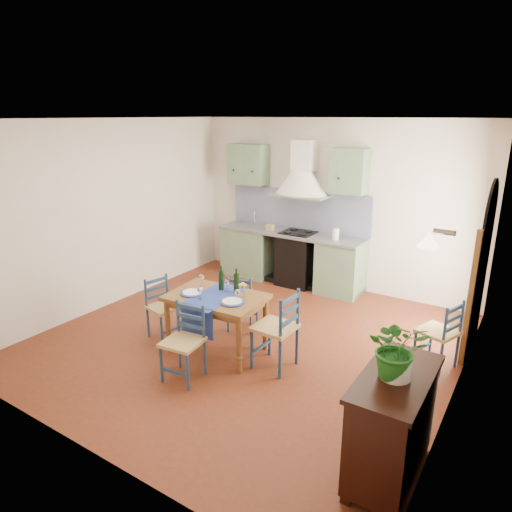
# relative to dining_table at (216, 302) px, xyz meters

# --- Properties ---
(floor) EXTENTS (5.00, 5.00, 0.00)m
(floor) POSITION_rel_dining_table_xyz_m (0.18, 0.45, -0.66)
(floor) COLOR #4C2510
(floor) RESTS_ON ground
(back_wall) EXTENTS (5.00, 0.96, 2.80)m
(back_wall) POSITION_rel_dining_table_xyz_m (-0.29, 2.74, 0.39)
(back_wall) COLOR beige
(back_wall) RESTS_ON ground
(right_wall) EXTENTS (0.26, 5.00, 2.80)m
(right_wall) POSITION_rel_dining_table_xyz_m (2.68, 0.73, 0.68)
(right_wall) COLOR beige
(right_wall) RESTS_ON ground
(left_wall) EXTENTS (0.04, 5.00, 2.80)m
(left_wall) POSITION_rel_dining_table_xyz_m (-2.32, 0.45, 0.74)
(left_wall) COLOR beige
(left_wall) RESTS_ON ground
(ceiling) EXTENTS (5.00, 5.00, 0.01)m
(ceiling) POSITION_rel_dining_table_xyz_m (0.18, 0.45, 2.15)
(ceiling) COLOR silver
(ceiling) RESTS_ON back_wall
(dining_table) EXTENTS (1.21, 0.92, 1.06)m
(dining_table) POSITION_rel_dining_table_xyz_m (0.00, 0.00, 0.00)
(dining_table) COLOR brown
(dining_table) RESTS_ON ground
(chair_near) EXTENTS (0.44, 0.44, 0.86)m
(chair_near) POSITION_rel_dining_table_xyz_m (0.07, -0.69, -0.21)
(chair_near) COLOR navy
(chair_near) RESTS_ON ground
(chair_far) EXTENTS (0.47, 0.47, 0.80)m
(chair_far) POSITION_rel_dining_table_xyz_m (-0.07, 0.66, -0.24)
(chair_far) COLOR navy
(chair_far) RESTS_ON ground
(chair_left) EXTENTS (0.45, 0.45, 0.81)m
(chair_left) POSITION_rel_dining_table_xyz_m (-0.83, -0.08, -0.23)
(chair_left) COLOR navy
(chair_left) RESTS_ON ground
(chair_right) EXTENTS (0.46, 0.46, 0.96)m
(chair_right) POSITION_rel_dining_table_xyz_m (0.83, 0.06, -0.16)
(chair_right) COLOR navy
(chair_right) RESTS_ON ground
(chair_spare) EXTENTS (0.51, 0.51, 0.85)m
(chair_spare) POSITION_rel_dining_table_xyz_m (2.41, 1.08, -0.22)
(chair_spare) COLOR navy
(chair_spare) RESTS_ON ground
(sideboard) EXTENTS (0.50, 1.05, 0.94)m
(sideboard) POSITION_rel_dining_table_xyz_m (2.44, -0.90, -0.15)
(sideboard) COLOR black
(sideboard) RESTS_ON ground
(potted_plant) EXTENTS (0.55, 0.52, 0.49)m
(potted_plant) POSITION_rel_dining_table_xyz_m (2.44, -0.93, 0.52)
(potted_plant) COLOR #1E671D
(potted_plant) RESTS_ON sideboard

